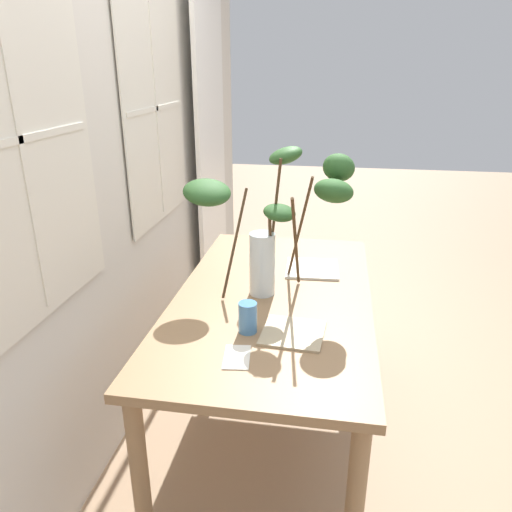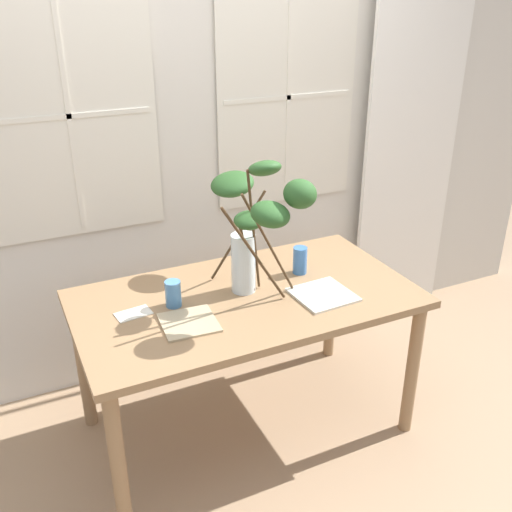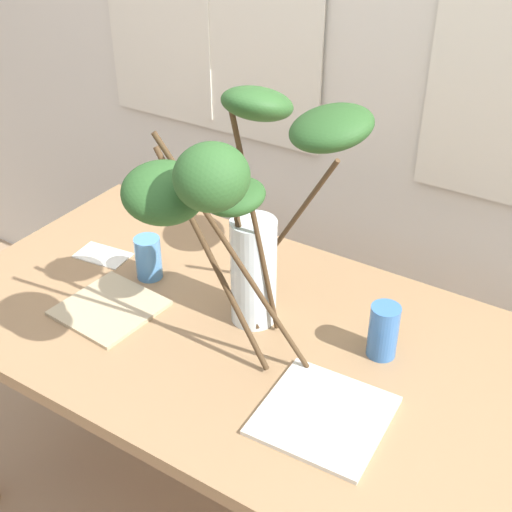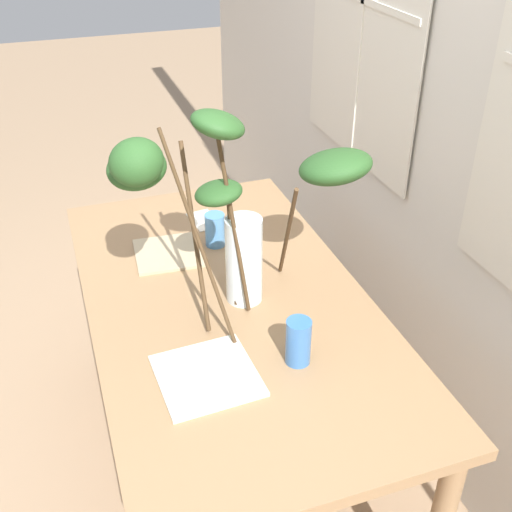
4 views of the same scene
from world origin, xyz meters
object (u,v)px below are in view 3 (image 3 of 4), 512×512
(drinking_glass_blue_left, at_px, (148,258))
(drinking_glass_blue_right, at_px, (383,331))
(vase_with_branches, at_px, (257,196))
(plate_square_right, at_px, (324,415))
(dining_table, at_px, (239,355))
(plate_square_left, at_px, (110,308))

(drinking_glass_blue_left, distance_m, drinking_glass_blue_right, 0.67)
(vase_with_branches, bearing_deg, plate_square_right, -31.87)
(dining_table, distance_m, plate_square_left, 0.36)
(drinking_glass_blue_left, xyz_separation_m, drinking_glass_blue_right, (0.67, 0.04, 0.01))
(dining_table, xyz_separation_m, drinking_glass_blue_right, (0.34, 0.10, 0.16))
(dining_table, xyz_separation_m, drinking_glass_blue_left, (-0.33, 0.05, 0.15))
(drinking_glass_blue_right, bearing_deg, dining_table, -163.80)
(dining_table, bearing_deg, vase_with_branches, 19.96)
(vase_with_branches, distance_m, plate_square_left, 0.54)
(plate_square_left, xyz_separation_m, plate_square_right, (0.64, -0.04, 0.00))
(vase_with_branches, relative_size, plate_square_left, 3.42)
(dining_table, bearing_deg, plate_square_right, -25.81)
(vase_with_branches, bearing_deg, plate_square_left, -159.77)
(vase_with_branches, bearing_deg, dining_table, -160.04)
(plate_square_right, bearing_deg, drinking_glass_blue_left, 162.13)
(drinking_glass_blue_right, xyz_separation_m, plate_square_right, (-0.02, -0.25, -0.06))
(dining_table, bearing_deg, drinking_glass_blue_right, 16.20)
(vase_with_branches, height_order, plate_square_left, vase_with_branches)
(vase_with_branches, height_order, drinking_glass_blue_right, vase_with_branches)
(drinking_glass_blue_left, distance_m, plate_square_left, 0.18)
(plate_square_left, bearing_deg, vase_with_branches, 20.23)
(drinking_glass_blue_left, xyz_separation_m, plate_square_right, (0.65, -0.21, -0.06))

